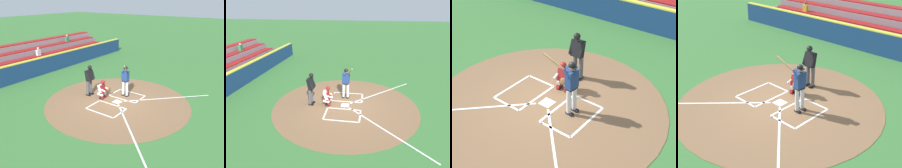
# 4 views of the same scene
# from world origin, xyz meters

# --- Properties ---
(ground_plane) EXTENTS (120.00, 120.00, 0.00)m
(ground_plane) POSITION_xyz_m (0.00, 0.00, 0.00)
(ground_plane) COLOR #387033
(dirt_circle) EXTENTS (8.00, 8.00, 0.01)m
(dirt_circle) POSITION_xyz_m (0.00, 0.00, 0.01)
(dirt_circle) COLOR brown
(dirt_circle) RESTS_ON ground
(home_plate_and_chalk) EXTENTS (7.93, 4.91, 0.01)m
(home_plate_and_chalk) POSITION_xyz_m (0.00, 0.88, 0.01)
(home_plate_and_chalk) COLOR white
(home_plate_and_chalk) RESTS_ON dirt_circle
(batter) EXTENTS (0.97, 0.65, 2.13)m
(batter) POSITION_xyz_m (-0.94, -0.08, 1.10)
(batter) COLOR silver
(batter) RESTS_ON ground
(catcher) EXTENTS (0.63, 0.61, 1.13)m
(catcher) POSITION_xyz_m (0.05, -0.98, 0.59)
(catcher) COLOR black
(catcher) RESTS_ON ground
(plate_umpire) EXTENTS (0.59, 0.42, 1.86)m
(plate_umpire) POSITION_xyz_m (0.13, -1.90, 1.08)
(plate_umpire) COLOR #4C4C51
(plate_umpire) RESTS_ON ground
(baseball) EXTENTS (0.07, 0.07, 0.07)m
(baseball) POSITION_xyz_m (-0.54, 0.93, 0.04)
(baseball) COLOR white
(baseball) RESTS_ON ground
(backstop_wall) EXTENTS (22.00, 0.36, 1.31)m
(backstop_wall) POSITION_xyz_m (0.00, -7.50, 0.65)
(backstop_wall) COLOR navy
(backstop_wall) RESTS_ON ground
(bleacher_stand) EXTENTS (20.00, 3.40, 2.10)m
(bleacher_stand) POSITION_xyz_m (0.00, -10.20, 0.70)
(bleacher_stand) COLOR gray
(bleacher_stand) RESTS_ON ground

